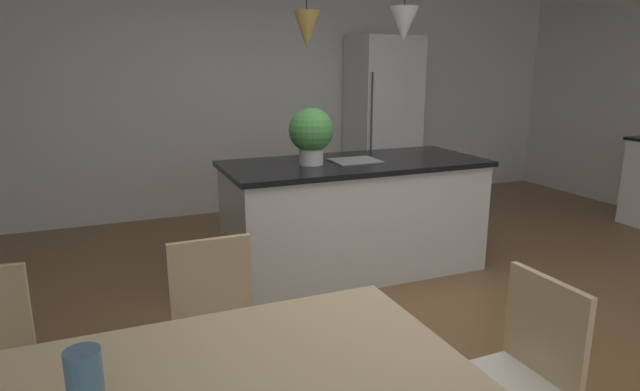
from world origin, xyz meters
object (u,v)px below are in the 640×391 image
at_px(potted_plant_on_island, 311,133).
at_px(chair_far_right, 219,331).
at_px(kitchen_island, 354,215).
at_px(vase_on_dining_table, 86,386).
at_px(chair_kitchen_end, 514,382).
at_px(refrigerator, 382,123).

bearing_deg(potted_plant_on_island, chair_far_right, -124.62).
relative_size(kitchen_island, vase_on_dining_table, 10.46).
xyz_separation_m(kitchen_island, potted_plant_on_island, (-0.37, 0.00, 0.68)).
height_order(kitchen_island, potted_plant_on_island, potted_plant_on_island).
xyz_separation_m(chair_kitchen_end, potted_plant_on_island, (0.10, 2.32, 0.67)).
xyz_separation_m(chair_kitchen_end, vase_on_dining_table, (-1.45, -0.04, 0.37)).
xyz_separation_m(chair_far_right, refrigerator, (2.65, 3.31, 0.50)).
height_order(kitchen_island, refrigerator, refrigerator).
relative_size(refrigerator, vase_on_dining_table, 9.91).
height_order(kitchen_island, vase_on_dining_table, vase_on_dining_table).
bearing_deg(chair_kitchen_end, vase_on_dining_table, -178.57).
relative_size(refrigerator, potted_plant_on_island, 4.54).
distance_m(refrigerator, vase_on_dining_table, 5.22).
distance_m(kitchen_island, potted_plant_on_island, 0.77).
distance_m(chair_kitchen_end, potted_plant_on_island, 2.42).
relative_size(chair_kitchen_end, refrigerator, 0.45).
bearing_deg(kitchen_island, refrigerator, 55.41).
height_order(chair_far_right, potted_plant_on_island, potted_plant_on_island).
bearing_deg(kitchen_island, chair_far_right, -133.04).
bearing_deg(vase_on_dining_table, chair_far_right, 59.25).
height_order(refrigerator, potted_plant_on_island, refrigerator).
bearing_deg(chair_kitchen_end, refrigerator, 67.54).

